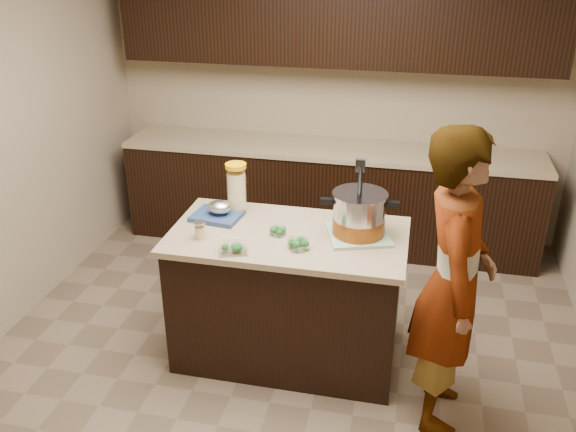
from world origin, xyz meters
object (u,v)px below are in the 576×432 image
object	(u,v)px
stock_pot	(359,216)
lemonade_pitcher	(237,190)
person	(453,284)
island	(288,295)

from	to	relation	value
stock_pot	lemonade_pitcher	bearing A→B (deg)	162.22
person	stock_pot	bearing A→B (deg)	53.69
lemonade_pitcher	person	world-z (taller)	person
stock_pot	person	size ratio (longest dim) A/B	0.27
island	lemonade_pitcher	world-z (taller)	lemonade_pitcher
island	stock_pot	bearing A→B (deg)	8.68
stock_pot	person	distance (m)	0.71
island	lemonade_pitcher	size ratio (longest dim) A/B	4.39
island	lemonade_pitcher	xyz separation A→B (m)	(-0.40, 0.24, 0.60)
lemonade_pitcher	person	size ratio (longest dim) A/B	0.19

